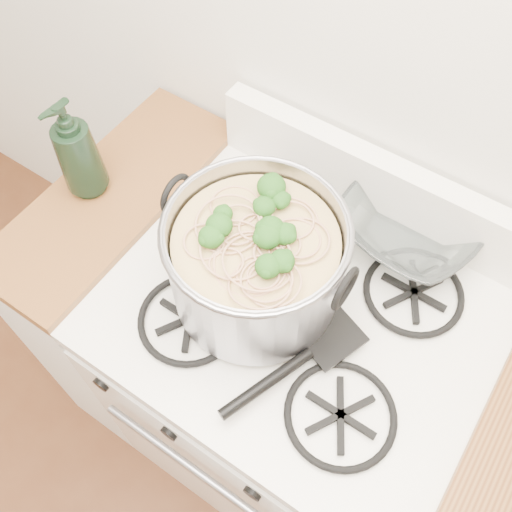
% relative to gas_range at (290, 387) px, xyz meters
% --- Properties ---
extents(gas_range, '(0.76, 0.66, 0.92)m').
position_rel_gas_range_xyz_m(gas_range, '(0.00, 0.00, 0.00)').
color(gas_range, white).
rests_on(gas_range, ground).
extents(counter_left, '(0.25, 0.65, 0.92)m').
position_rel_gas_range_xyz_m(counter_left, '(-0.51, 0.00, 0.02)').
color(counter_left, silver).
rests_on(counter_left, ground).
extents(stock_pot, '(0.36, 0.33, 0.23)m').
position_rel_gas_range_xyz_m(stock_pot, '(-0.09, -0.03, 0.59)').
color(stock_pot, '#96959D').
rests_on(stock_pot, gas_range).
extents(spatula, '(0.38, 0.39, 0.02)m').
position_rel_gas_range_xyz_m(spatula, '(0.09, -0.03, 0.50)').
color(spatula, black).
rests_on(spatula, gas_range).
extents(glass_bowl, '(0.13, 0.13, 0.03)m').
position_rel_gas_range_xyz_m(glass_bowl, '(0.10, 0.27, 0.50)').
color(glass_bowl, white).
rests_on(glass_bowl, gas_range).
extents(bottle, '(0.10, 0.10, 0.25)m').
position_rel_gas_range_xyz_m(bottle, '(-0.55, -0.01, 0.61)').
color(bottle, black).
rests_on(bottle, counter_left).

